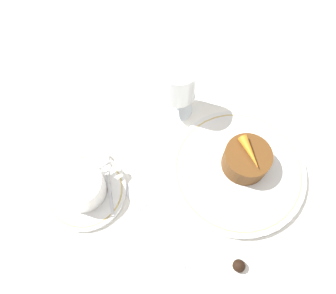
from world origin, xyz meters
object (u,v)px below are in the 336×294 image
fork (148,214)px  dessert_cake (246,160)px  dinner_plate (238,170)px  coffee_cup (81,186)px  wine_glass (179,84)px

fork → dessert_cake: 0.19m
dinner_plate → dessert_cake: dessert_cake is taller
dessert_cake → coffee_cup: bearing=149.3°
fork → dessert_cake: (0.18, -0.04, 0.03)m
coffee_cup → wine_glass: size_ratio=0.82×
dinner_plate → dessert_cake: (0.01, 0.00, 0.03)m
coffee_cup → dessert_cake: size_ratio=1.30×
coffee_cup → fork: size_ratio=0.61×
wine_glass → fork: size_ratio=0.75×
wine_glass → dessert_cake: 0.18m
dinner_plate → coffee_cup: (-0.23, 0.14, 0.03)m
dinner_plate → wine_glass: size_ratio=1.87×
coffee_cup → wine_glass: 0.24m
wine_glass → dinner_plate: bearing=-91.2°
coffee_cup → dinner_plate: bearing=-32.2°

